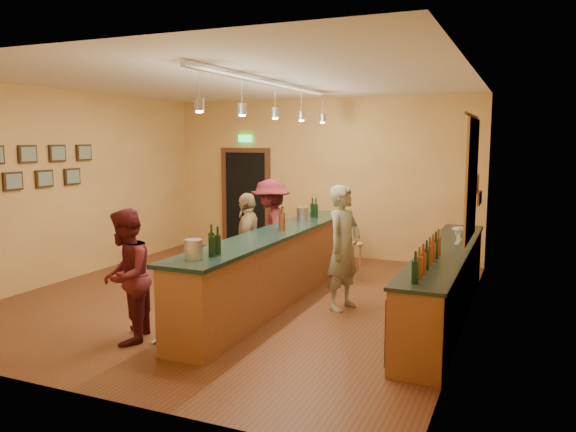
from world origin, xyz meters
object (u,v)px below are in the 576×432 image
at_px(tasting_bar, 275,261).
at_px(customer_a, 126,276).
at_px(bartender, 344,248).
at_px(customer_c, 271,231).
at_px(customer_b, 248,244).
at_px(back_counter, 445,282).
at_px(bar_stool, 354,252).

relative_size(tasting_bar, customer_a, 3.23).
height_order(bartender, customer_c, bartender).
xyz_separation_m(customer_a, customer_b, (0.37, 2.39, -0.00)).
xyz_separation_m(tasting_bar, bartender, (1.02, 0.06, 0.27)).
bearing_deg(bartender, back_counter, -68.13).
height_order(tasting_bar, bartender, bartender).
relative_size(back_counter, customer_a, 2.88).
distance_m(back_counter, tasting_bar, 2.41).
relative_size(bartender, customer_b, 1.11).
height_order(customer_b, bar_stool, customer_b).
distance_m(back_counter, customer_c, 3.09).
bearing_deg(back_counter, customer_b, 179.71).
xyz_separation_m(back_counter, customer_a, (-3.32, -2.38, 0.30)).
distance_m(tasting_bar, customer_c, 1.20).
xyz_separation_m(customer_b, customer_c, (-0.00, 0.84, 0.08)).
distance_m(back_counter, bartender, 1.43).
xyz_separation_m(bartender, bar_stool, (-0.32, 1.60, -0.38)).
xyz_separation_m(back_counter, bartender, (-1.38, -0.12, 0.39)).
height_order(tasting_bar, customer_c, customer_c).
height_order(customer_b, customer_c, customer_c).
bearing_deg(customer_a, customer_c, 151.19).
distance_m(back_counter, bar_stool, 2.25).
height_order(bartender, customer_b, bartender).
height_order(tasting_bar, customer_a, customer_a).
height_order(tasting_bar, bar_stool, tasting_bar).
bearing_deg(bartender, tasting_bar, 110.02).
bearing_deg(tasting_bar, bartender, 3.26).
distance_m(customer_b, bar_stool, 1.94).
distance_m(customer_a, bar_stool, 4.19).
bearing_deg(tasting_bar, back_counter, 4.32).
xyz_separation_m(tasting_bar, customer_c, (-0.55, 1.03, 0.26)).
bearing_deg(customer_c, customer_a, -30.58).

